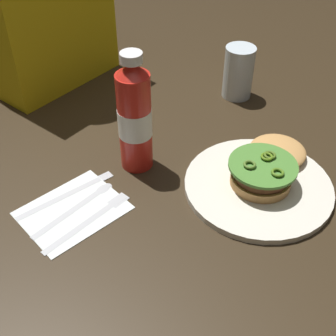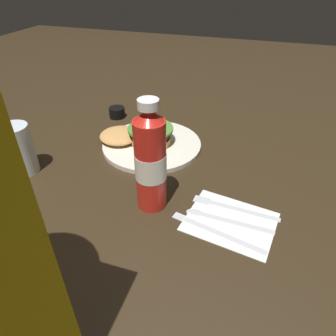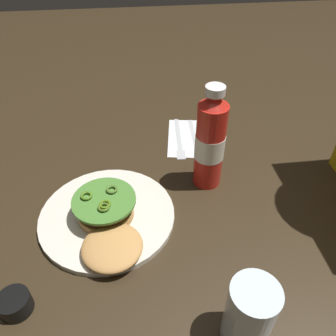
% 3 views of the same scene
% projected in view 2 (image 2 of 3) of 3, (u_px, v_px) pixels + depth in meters
% --- Properties ---
extents(ground_plane, '(3.00, 3.00, 0.00)m').
position_uv_depth(ground_plane, '(150.00, 159.00, 0.80)').
color(ground_plane, '#2F2314').
extents(dinner_plate, '(0.27, 0.27, 0.01)m').
position_uv_depth(dinner_plate, '(152.00, 144.00, 0.85)').
color(dinner_plate, silver).
rests_on(dinner_plate, ground_plane).
extents(burger_sandwich, '(0.21, 0.13, 0.05)m').
position_uv_depth(burger_sandwich, '(139.00, 135.00, 0.84)').
color(burger_sandwich, tan).
rests_on(burger_sandwich, dinner_plate).
extents(ketchup_bottle, '(0.06, 0.06, 0.24)m').
position_uv_depth(ketchup_bottle, '(150.00, 162.00, 0.59)').
color(ketchup_bottle, red).
rests_on(ketchup_bottle, ground_plane).
extents(water_glass, '(0.07, 0.07, 0.12)m').
position_uv_depth(water_glass, '(19.00, 150.00, 0.72)').
color(water_glass, silver).
rests_on(water_glass, ground_plane).
extents(condiment_cup, '(0.05, 0.05, 0.03)m').
position_uv_depth(condiment_cup, '(117.00, 112.00, 1.00)').
color(condiment_cup, black).
rests_on(condiment_cup, ground_plane).
extents(napkin, '(0.19, 0.16, 0.00)m').
position_uv_depth(napkin, '(230.00, 221.00, 0.61)').
color(napkin, white).
rests_on(napkin, ground_plane).
extents(fork_utensil, '(0.19, 0.03, 0.00)m').
position_uv_depth(fork_utensil, '(228.00, 205.00, 0.64)').
color(fork_utensil, silver).
rests_on(fork_utensil, napkin).
extents(spoon_utensil, '(0.18, 0.03, 0.00)m').
position_uv_depth(spoon_utensil, '(217.00, 217.00, 0.62)').
color(spoon_utensil, silver).
rests_on(spoon_utensil, napkin).
extents(butter_knife, '(0.19, 0.06, 0.00)m').
position_uv_depth(butter_knife, '(212.00, 229.00, 0.59)').
color(butter_knife, silver).
rests_on(butter_knife, napkin).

